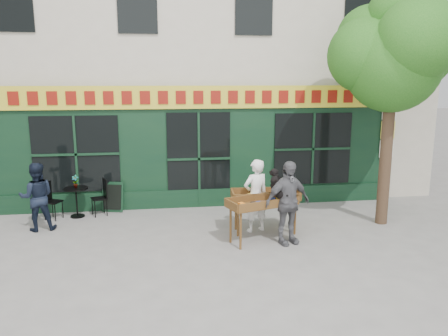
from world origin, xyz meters
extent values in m
plane|color=slate|center=(0.00, 0.00, 0.00)|extent=(80.00, 80.00, 0.00)
cube|color=beige|center=(0.00, 6.00, 5.00)|extent=(14.00, 7.00, 10.00)
cube|color=black|center=(0.00, 2.42, 1.60)|extent=(11.00, 0.16, 3.20)
cube|color=yellow|center=(0.00, 2.30, 3.00)|extent=(11.00, 0.06, 0.60)
cube|color=maroon|center=(0.00, 2.26, 3.00)|extent=(9.60, 0.03, 0.34)
cube|color=black|center=(0.00, 2.32, 0.25)|extent=(11.00, 0.10, 0.50)
cube|color=black|center=(0.00, 2.32, 1.35)|extent=(1.70, 0.05, 2.50)
cube|color=black|center=(-3.20, 2.32, 1.55)|extent=(2.20, 0.05, 2.00)
cube|color=black|center=(3.20, 2.32, 1.55)|extent=(2.20, 0.05, 2.00)
cube|color=silver|center=(5.40, 2.30, 1.50)|extent=(0.42, 0.02, 0.50)
cube|color=#E5D14C|center=(5.40, 2.30, 2.05)|extent=(0.42, 0.02, 0.50)
cube|color=silver|center=(5.40, 2.30, 2.60)|extent=(0.42, 0.02, 0.50)
cylinder|color=#382619|center=(4.30, 0.30, 1.80)|extent=(0.28, 0.28, 3.60)
sphere|color=#125112|center=(4.30, 0.30, 3.80)|extent=(2.20, 2.20, 2.20)
sphere|color=#125112|center=(5.00, 0.60, 4.10)|extent=(1.80, 1.80, 1.80)
sphere|color=#125112|center=(3.70, 0.50, 4.00)|extent=(1.70, 1.70, 1.70)
sphere|color=#125112|center=(4.50, -0.30, 4.30)|extent=(1.80, 1.80, 1.80)
sphere|color=#125112|center=(4.00, 0.90, 4.40)|extent=(1.60, 1.60, 1.60)
sphere|color=#125112|center=(4.40, 0.40, 4.90)|extent=(1.40, 1.40, 1.40)
cylinder|color=brown|center=(0.58, -0.90, 0.40)|extent=(0.05, 0.05, 0.80)
cylinder|color=brown|center=(1.81, -0.47, 0.40)|extent=(0.05, 0.05, 0.80)
cylinder|color=brown|center=(0.43, -0.48, 0.40)|extent=(0.05, 0.05, 0.80)
cylinder|color=brown|center=(1.66, -0.06, 0.40)|extent=(0.05, 0.05, 0.80)
cube|color=brown|center=(1.12, -0.48, 0.82)|extent=(1.61, 1.04, 0.05)
cube|color=brown|center=(1.21, -0.75, 0.90)|extent=(1.43, 0.52, 0.18)
cube|color=brown|center=(1.03, -0.20, 0.90)|extent=(1.43, 0.52, 0.18)
cube|color=brown|center=(1.12, -0.48, 0.88)|extent=(1.36, 0.80, 0.06)
imported|color=white|center=(1.12, 0.17, 0.85)|extent=(0.72, 0.58, 1.69)
cylinder|color=brown|center=(0.66, -0.11, 0.40)|extent=(0.05, 0.05, 0.80)
cylinder|color=brown|center=(1.96, -0.19, 0.40)|extent=(0.05, 0.05, 0.80)
cylinder|color=brown|center=(0.68, 0.32, 0.40)|extent=(0.05, 0.05, 0.80)
cylinder|color=brown|center=(1.98, 0.25, 0.40)|extent=(0.05, 0.05, 0.80)
cube|color=brown|center=(1.32, 0.07, 0.82)|extent=(1.53, 0.66, 0.05)
cube|color=brown|center=(1.30, -0.22, 0.90)|extent=(1.50, 0.12, 0.18)
cube|color=brown|center=(1.33, 0.36, 0.90)|extent=(1.50, 0.12, 0.18)
cube|color=brown|center=(1.32, 0.07, 0.88)|extent=(1.32, 0.47, 0.06)
imported|color=#525257|center=(1.62, -0.68, 0.90)|extent=(1.14, 0.73, 1.80)
cylinder|color=black|center=(-3.18, 1.85, 0.02)|extent=(0.36, 0.36, 0.03)
cylinder|color=black|center=(-3.18, 1.85, 0.38)|extent=(0.04, 0.04, 0.72)
cylinder|color=black|center=(-3.18, 1.85, 0.75)|extent=(0.60, 0.60, 0.03)
cube|color=black|center=(-3.73, 1.75, 0.45)|extent=(0.47, 0.47, 0.03)
cube|color=black|center=(-3.88, 1.82, 0.70)|extent=(0.17, 0.34, 0.50)
cylinder|color=black|center=(-3.65, 1.55, 0.22)|extent=(0.02, 0.02, 0.44)
cylinder|color=black|center=(-3.53, 1.83, 0.22)|extent=(0.02, 0.02, 0.44)
cylinder|color=black|center=(-3.92, 1.67, 0.22)|extent=(0.02, 0.02, 0.44)
cylinder|color=black|center=(-3.80, 1.95, 0.22)|extent=(0.02, 0.02, 0.44)
cube|color=black|center=(-2.63, 1.90, 0.45)|extent=(0.47, 0.47, 0.03)
cube|color=black|center=(-2.47, 1.96, 0.70)|extent=(0.16, 0.35, 0.50)
cylinder|color=black|center=(-2.82, 1.98, 0.22)|extent=(0.02, 0.02, 0.44)
cylinder|color=black|center=(-2.71, 1.70, 0.22)|extent=(0.02, 0.02, 0.44)
cylinder|color=black|center=(-2.54, 2.09, 0.22)|extent=(0.02, 0.02, 0.44)
cylinder|color=black|center=(-2.43, 1.81, 0.22)|extent=(0.02, 0.02, 0.44)
imported|color=gray|center=(-3.18, 1.85, 0.93)|extent=(0.19, 0.14, 0.33)
imported|color=black|center=(-3.88, 0.95, 0.80)|extent=(0.88, 0.75, 1.60)
cube|color=black|center=(-2.31, 2.20, 0.40)|extent=(0.59, 0.31, 0.79)
cube|color=black|center=(-2.31, 2.18, 0.40)|extent=(0.49, 0.27, 0.65)
camera|label=1|loc=(-0.96, -9.29, 3.46)|focal=35.00mm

